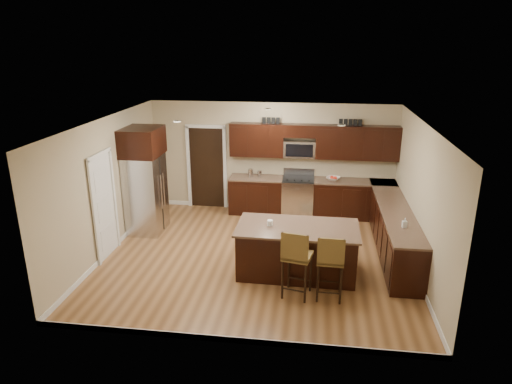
# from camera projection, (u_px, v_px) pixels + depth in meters

# --- Properties ---
(floor) EXTENTS (6.00, 6.00, 0.00)m
(floor) POSITION_uv_depth(u_px,v_px,m) (257.00, 257.00, 9.10)
(floor) COLOR olive
(floor) RESTS_ON ground
(ceiling) EXTENTS (6.00, 6.00, 0.00)m
(ceiling) POSITION_uv_depth(u_px,v_px,m) (257.00, 122.00, 8.24)
(ceiling) COLOR silver
(ceiling) RESTS_ON wall_back
(wall_back) EXTENTS (6.00, 0.00, 6.00)m
(wall_back) POSITION_uv_depth(u_px,v_px,m) (272.00, 158.00, 11.25)
(wall_back) COLOR tan
(wall_back) RESTS_ON floor
(wall_left) EXTENTS (0.00, 5.50, 5.50)m
(wall_left) POSITION_uv_depth(u_px,v_px,m) (108.00, 186.00, 9.05)
(wall_left) COLOR tan
(wall_left) RESTS_ON floor
(wall_right) EXTENTS (0.00, 5.50, 5.50)m
(wall_right) POSITION_uv_depth(u_px,v_px,m) (421.00, 200.00, 8.29)
(wall_right) COLOR tan
(wall_right) RESTS_ON floor
(base_cabinets) EXTENTS (4.02, 3.96, 0.92)m
(base_cabinets) POSITION_uv_depth(u_px,v_px,m) (351.00, 214.00, 10.07)
(base_cabinets) COLOR black
(base_cabinets) RESTS_ON floor
(upper_cabinets) EXTENTS (4.00, 0.33, 0.80)m
(upper_cabinets) POSITION_uv_depth(u_px,v_px,m) (315.00, 141.00, 10.81)
(upper_cabinets) COLOR black
(upper_cabinets) RESTS_ON wall_back
(range) EXTENTS (0.76, 0.64, 1.11)m
(range) POSITION_uv_depth(u_px,v_px,m) (298.00, 196.00, 11.16)
(range) COLOR silver
(range) RESTS_ON floor
(microwave) EXTENTS (0.76, 0.31, 0.40)m
(microwave) POSITION_uv_depth(u_px,v_px,m) (300.00, 149.00, 10.94)
(microwave) COLOR silver
(microwave) RESTS_ON upper_cabinets
(doorway) EXTENTS (0.85, 0.03, 2.06)m
(doorway) POSITION_uv_depth(u_px,v_px,m) (207.00, 168.00, 11.55)
(doorway) COLOR black
(doorway) RESTS_ON floor
(pantry_door) EXTENTS (0.03, 0.80, 2.04)m
(pantry_door) POSITION_uv_depth(u_px,v_px,m) (104.00, 207.00, 8.87)
(pantry_door) COLOR white
(pantry_door) RESTS_ON floor
(letter_decor) EXTENTS (2.20, 0.03, 0.15)m
(letter_decor) POSITION_uv_depth(u_px,v_px,m) (310.00, 121.00, 10.68)
(letter_decor) COLOR black
(letter_decor) RESTS_ON upper_cabinets
(island) EXTENTS (2.21, 1.18, 0.92)m
(island) POSITION_uv_depth(u_px,v_px,m) (297.00, 251.00, 8.35)
(island) COLOR black
(island) RESTS_ON floor
(stool_mid) EXTENTS (0.53, 0.53, 1.21)m
(stool_mid) POSITION_uv_depth(u_px,v_px,m) (296.00, 256.00, 7.45)
(stool_mid) COLOR brown
(stool_mid) RESTS_ON floor
(stool_right) EXTENTS (0.45, 0.45, 1.16)m
(stool_right) POSITION_uv_depth(u_px,v_px,m) (331.00, 260.00, 7.39)
(stool_right) COLOR brown
(stool_right) RESTS_ON floor
(refrigerator) EXTENTS (0.79, 0.93, 2.35)m
(refrigerator) POSITION_uv_depth(u_px,v_px,m) (145.00, 179.00, 9.98)
(refrigerator) COLOR silver
(refrigerator) RESTS_ON floor
(floor_mat) EXTENTS (0.97, 0.75, 0.01)m
(floor_mat) POSITION_uv_depth(u_px,v_px,m) (316.00, 233.00, 10.19)
(floor_mat) COLOR brown
(floor_mat) RESTS_ON floor
(fruit_bowl) EXTENTS (0.40, 0.40, 0.08)m
(fruit_bowl) POSITION_uv_depth(u_px,v_px,m) (333.00, 179.00, 10.90)
(fruit_bowl) COLOR silver
(fruit_bowl) RESTS_ON base_cabinets
(soap_bottle) EXTENTS (0.08, 0.09, 0.18)m
(soap_bottle) POSITION_uv_depth(u_px,v_px,m) (405.00, 223.00, 8.14)
(soap_bottle) COLOR #B2B2B2
(soap_bottle) RESTS_ON base_cabinets
(canister_tall) EXTENTS (0.12, 0.12, 0.20)m
(canister_tall) POSITION_uv_depth(u_px,v_px,m) (251.00, 173.00, 11.14)
(canister_tall) COLOR silver
(canister_tall) RESTS_ON base_cabinets
(canister_short) EXTENTS (0.11, 0.11, 0.17)m
(canister_short) POSITION_uv_depth(u_px,v_px,m) (260.00, 174.00, 11.11)
(canister_short) COLOR silver
(canister_short) RESTS_ON base_cabinets
(island_jar) EXTENTS (0.10, 0.10, 0.10)m
(island_jar) POSITION_uv_depth(u_px,v_px,m) (270.00, 223.00, 8.24)
(island_jar) COLOR white
(island_jar) RESTS_ON island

